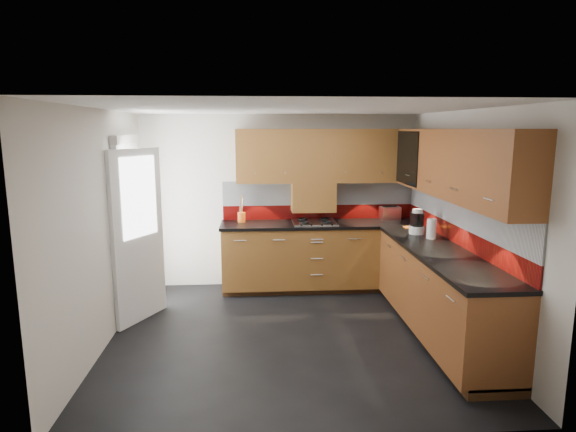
{
  "coord_description": "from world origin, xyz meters",
  "views": [
    {
      "loc": [
        -0.36,
        -4.88,
        2.2
      ],
      "look_at": [
        0.03,
        0.65,
        1.19
      ],
      "focal_mm": 30.0,
      "sensor_mm": 36.0,
      "label": 1
    }
  ],
  "objects": [
    {
      "name": "upper_cabinets",
      "position": [
        1.23,
        0.78,
        1.84
      ],
      "size": [
        2.5,
        3.2,
        0.72
      ],
      "color": "brown",
      "rests_on": "room"
    },
    {
      "name": "room",
      "position": [
        0.0,
        0.0,
        1.5
      ],
      "size": [
        4.0,
        3.8,
        2.64
      ],
      "color": "black"
    },
    {
      "name": "utensil_pot",
      "position": [
        -0.54,
        1.63,
        1.03
      ],
      "size": [
        0.11,
        0.11,
        0.38
      ],
      "color": "#CD5313",
      "rests_on": "countertop"
    },
    {
      "name": "glass_cabinet",
      "position": [
        1.71,
        1.07,
        1.87
      ],
      "size": [
        0.32,
        0.8,
        0.66
      ],
      "color": "black",
      "rests_on": "room"
    },
    {
      "name": "backsplash",
      "position": [
        1.28,
        0.93,
        1.21
      ],
      "size": [
        2.7,
        3.2,
        0.54
      ],
      "color": "maroon",
      "rests_on": "countertop"
    },
    {
      "name": "gas_hob",
      "position": [
        0.45,
        1.47,
        0.96
      ],
      "size": [
        0.59,
        0.51,
        0.05
      ],
      "color": "silver",
      "rests_on": "countertop"
    },
    {
      "name": "extractor_hood",
      "position": [
        0.45,
        1.64,
        1.28
      ],
      "size": [
        0.6,
        0.33,
        0.4
      ],
      "primitive_type": "cube",
      "color": "brown",
      "rests_on": "room"
    },
    {
      "name": "toaster",
      "position": [
        1.54,
        1.64,
        1.03
      ],
      "size": [
        0.29,
        0.2,
        0.2
      ],
      "color": "silver",
      "rests_on": "countertop"
    },
    {
      "name": "base_cabinets",
      "position": [
        1.07,
        0.72,
        0.44
      ],
      "size": [
        2.7,
        3.2,
        0.95
      ],
      "color": "brown",
      "rests_on": "room"
    },
    {
      "name": "countertop",
      "position": [
        1.05,
        0.7,
        0.92
      ],
      "size": [
        2.72,
        3.22,
        0.04
      ],
      "color": "black",
      "rests_on": "base_cabinets"
    },
    {
      "name": "orange_cloth",
      "position": [
        1.64,
        1.08,
        0.95
      ],
      "size": [
        0.14,
        0.12,
        0.01
      ],
      "primitive_type": "cube",
      "rotation": [
        0.0,
        0.0,
        0.06
      ],
      "color": "orange",
      "rests_on": "countertop"
    },
    {
      "name": "back_door",
      "position": [
        -1.78,
        0.75,
        1.03
      ],
      "size": [
        0.42,
        1.19,
        2.04
      ],
      "color": "white",
      "rests_on": "room"
    },
    {
      "name": "paper_towel",
      "position": [
        1.69,
        0.46,
        1.05
      ],
      "size": [
        0.13,
        0.13,
        0.23
      ],
      "primitive_type": "cylinder",
      "rotation": [
        0.0,
        0.0,
        -0.25
      ],
      "color": "white",
      "rests_on": "countertop"
    },
    {
      "name": "food_processor",
      "position": [
        1.61,
        0.72,
        1.08
      ],
      "size": [
        0.18,
        0.18,
        0.3
      ],
      "color": "white",
      "rests_on": "countertop"
    }
  ]
}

